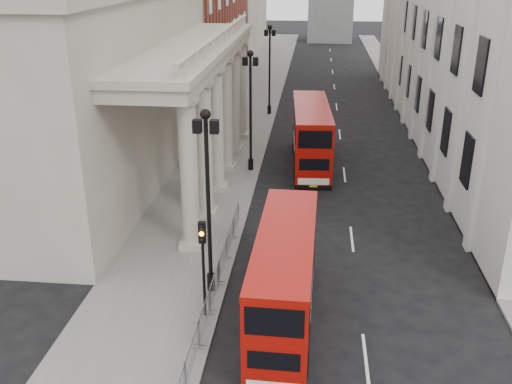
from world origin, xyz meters
The scene contains 15 objects.
ground centered at (0.00, 0.00, 0.00)m, with size 260.00×260.00×0.00m, color black.
sidewalk_west centered at (-3.00, 30.00, 0.06)m, with size 6.00×140.00×0.12m, color slate.
sidewalk_east centered at (13.50, 30.00, 0.06)m, with size 3.00×140.00×0.12m, color slate.
kerb centered at (-0.05, 30.00, 0.07)m, with size 0.20×140.00×0.14m, color slate.
portico_building centered at (-10.50, 18.00, 6.00)m, with size 9.00×28.00×12.00m, color gray.
lamp_post_south centered at (-0.60, 4.00, 4.91)m, with size 1.05×0.44×8.32m.
lamp_post_mid centered at (-0.60, 20.00, 4.91)m, with size 1.05×0.44×8.32m.
lamp_post_north centered at (-0.60, 36.00, 4.91)m, with size 1.05×0.44×8.32m.
traffic_light centered at (-0.50, 1.98, 3.11)m, with size 0.28×0.33×4.30m.
crowd_barriers centered at (-0.35, 2.23, 0.67)m, with size 0.50×18.75×1.10m.
bus_near centered at (2.79, 2.07, 2.10)m, with size 2.44×9.35×4.02m.
bus_far centered at (3.56, 21.81, 2.30)m, with size 3.04×10.30×4.39m.
pedestrian_a centered at (-3.85, 15.98, 0.93)m, with size 0.59×0.39×1.63m, color black.
pedestrian_b centered at (-3.93, 15.82, 0.93)m, with size 0.79×0.61×1.62m, color black.
pedestrian_c centered at (-3.25, 22.23, 1.00)m, with size 0.86×0.56×1.75m, color black.
Camera 1 is at (3.69, -17.84, 13.90)m, focal length 40.00 mm.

